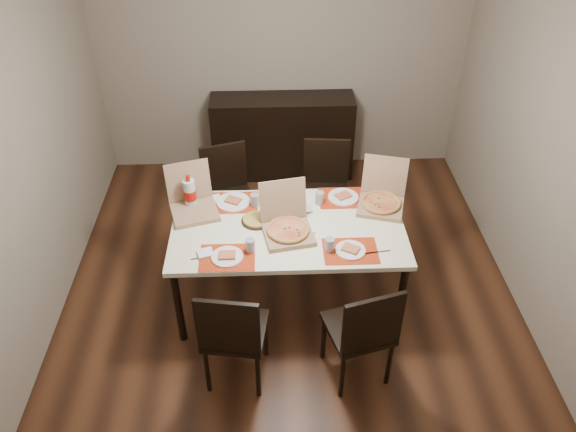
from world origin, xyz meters
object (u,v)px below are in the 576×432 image
at_px(dining_table, 288,233).
at_px(pizza_box_center, 287,226).
at_px(sideboard, 283,137).
at_px(soda_bottle, 190,194).
at_px(chair_near_right, 363,330).
at_px(chair_near_left, 233,333).
at_px(dip_bowl, 305,209).
at_px(chair_far_left, 228,191).
at_px(chair_far_right, 325,185).

relative_size(dining_table, pizza_box_center, 3.90).
bearing_deg(sideboard, soda_bottle, -115.65).
relative_size(sideboard, chair_near_right, 1.61).
xyz_separation_m(chair_near_left, pizza_box_center, (0.40, 0.77, 0.30)).
relative_size(chair_near_right, dip_bowl, 8.06).
distance_m(chair_near_left, soda_bottle, 1.25).
bearing_deg(pizza_box_center, soda_bottle, 154.76).
relative_size(dining_table, chair_far_left, 1.94).
height_order(chair_near_left, pizza_box_center, pizza_box_center).
relative_size(chair_near_left, pizza_box_center, 2.02).
height_order(dining_table, chair_far_right, chair_far_right).
relative_size(chair_far_left, chair_far_right, 1.00).
bearing_deg(pizza_box_center, dip_bowl, 60.10).
height_order(chair_far_right, soda_bottle, soda_bottle).
bearing_deg(soda_bottle, chair_far_left, 65.44).
relative_size(chair_near_left, chair_far_right, 1.00).
height_order(sideboard, chair_near_left, chair_near_left).
bearing_deg(chair_near_right, dip_bowl, 107.52).
xyz_separation_m(dining_table, soda_bottle, (-0.77, 0.29, 0.19)).
bearing_deg(chair_far_right, chair_near_left, -114.39).
bearing_deg(soda_bottle, chair_far_right, 27.88).
relative_size(sideboard, dining_table, 0.83).
distance_m(chair_near_left, pizza_box_center, 0.92).
bearing_deg(chair_far_left, chair_far_right, 3.51).
xyz_separation_m(sideboard, pizza_box_center, (-0.03, -2.00, 0.36)).
relative_size(chair_near_right, chair_far_right, 1.00).
xyz_separation_m(sideboard, dip_bowl, (0.13, -1.73, 0.31)).
bearing_deg(chair_far_left, dip_bowl, -44.18).
distance_m(chair_near_right, pizza_box_center, 0.97).
height_order(sideboard, chair_near_right, chair_near_right).
height_order(chair_near_left, dip_bowl, chair_near_left).
relative_size(pizza_box_center, soda_bottle, 1.54).
xyz_separation_m(dining_table, pizza_box_center, (-0.01, -0.07, 0.12)).
distance_m(chair_far_right, pizza_box_center, 1.09).
bearing_deg(chair_far_right, pizza_box_center, -112.09).
relative_size(sideboard, dip_bowl, 13.00).
bearing_deg(pizza_box_center, chair_far_right, 67.91).
xyz_separation_m(sideboard, chair_far_right, (0.37, -1.03, 0.06)).
bearing_deg(dining_table, chair_far_right, 66.84).
bearing_deg(dining_table, chair_near_left, -115.68).
bearing_deg(sideboard, chair_far_right, -70.37).
height_order(chair_far_left, dip_bowl, chair_far_left).
relative_size(dining_table, chair_near_right, 1.94).
height_order(pizza_box_center, dip_bowl, pizza_box_center).
bearing_deg(dip_bowl, dining_table, -126.37).
xyz_separation_m(chair_near_left, soda_bottle, (-0.36, 1.13, 0.37)).
distance_m(dining_table, soda_bottle, 0.85).
xyz_separation_m(chair_near_right, dip_bowl, (-0.33, 1.06, 0.25)).
bearing_deg(chair_near_left, dining_table, 64.32).
xyz_separation_m(chair_far_right, dip_bowl, (-0.24, -0.70, 0.25)).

